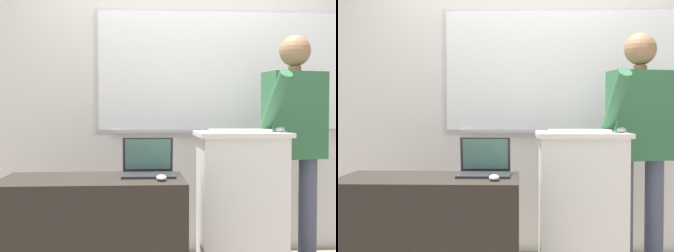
{
  "view_description": "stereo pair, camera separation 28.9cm",
  "coord_description": "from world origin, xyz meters",
  "views": [
    {
      "loc": [
        -0.36,
        -2.58,
        1.16
      ],
      "look_at": [
        -0.17,
        0.42,
        1.06
      ],
      "focal_mm": 50.0,
      "sensor_mm": 36.0,
      "label": 1
    },
    {
      "loc": [
        -0.07,
        -2.59,
        1.16
      ],
      "look_at": [
        -0.17,
        0.42,
        1.06
      ],
      "focal_mm": 50.0,
      "sensor_mm": 36.0,
      "label": 2
    }
  ],
  "objects": [
    {
      "name": "side_desk",
      "position": [
        -0.63,
        0.23,
        0.38
      ],
      "size": [
        1.09,
        0.59,
        0.76
      ],
      "color": "#28231E",
      "rests_on": "ground_plane"
    },
    {
      "name": "computer_mouse_by_laptop",
      "position": [
        -0.23,
        0.1,
        0.77
      ],
      "size": [
        0.06,
        0.1,
        0.03
      ],
      "color": "silver",
      "rests_on": "side_desk"
    },
    {
      "name": "lectern_podium",
      "position": [
        0.32,
        0.51,
        0.51
      ],
      "size": [
        0.6,
        0.47,
        1.02
      ],
      "color": "silver",
      "rests_on": "ground_plane"
    },
    {
      "name": "laptop",
      "position": [
        -0.3,
        0.32,
        0.82
      ],
      "size": [
        0.32,
        0.26,
        0.24
      ],
      "color": "#28282D",
      "rests_on": "side_desk"
    },
    {
      "name": "computer_mouse_by_keyboard",
      "position": [
        0.57,
        0.44,
        1.04
      ],
      "size": [
        0.06,
        0.1,
        0.03
      ],
      "color": "#BCBCC1",
      "rests_on": "lectern_podium"
    },
    {
      "name": "person_presenter",
      "position": [
        0.75,
        0.68,
        0.99
      ],
      "size": [
        0.59,
        0.6,
        1.7
      ],
      "rotation": [
        0.0,
        0.0,
        0.21
      ],
      "color": "#474C60",
      "rests_on": "ground_plane"
    },
    {
      "name": "wireless_keyboard",
      "position": [
        0.3,
        0.45,
        1.03
      ],
      "size": [
        0.4,
        0.14,
        0.02
      ],
      "color": "beige",
      "rests_on": "lectern_podium"
    },
    {
      "name": "back_wall",
      "position": [
        0.02,
        1.3,
        1.42
      ],
      "size": [
        6.4,
        0.17,
        2.83
      ],
      "color": "silver",
      "rests_on": "ground_plane"
    }
  ]
}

